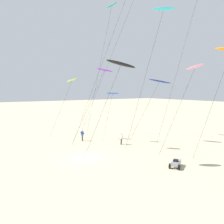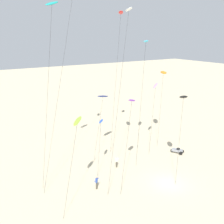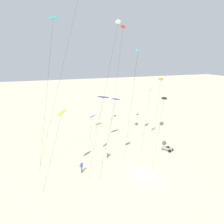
{
  "view_description": "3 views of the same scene",
  "coord_description": "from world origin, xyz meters",
  "px_view_note": "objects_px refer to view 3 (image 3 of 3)",
  "views": [
    {
      "loc": [
        23.05,
        -12.08,
        7.86
      ],
      "look_at": [
        -2.63,
        5.39,
        4.82
      ],
      "focal_mm": 37.25,
      "sensor_mm": 36.0,
      "label": 1
    },
    {
      "loc": [
        -23.12,
        -22.94,
        18.48
      ],
      "look_at": [
        -2.97,
        8.74,
        7.83
      ],
      "focal_mm": 44.79,
      "sensor_mm": 36.0,
      "label": 2
    },
    {
      "loc": [
        -15.33,
        -26.81,
        16.8
      ],
      "look_at": [
        -0.99,
        10.76,
        6.8
      ],
      "focal_mm": 37.87,
      "sensor_mm": 36.0,
      "label": 3
    }
  ],
  "objects_px": {
    "kite_flyer_middle": "(107,152)",
    "beach_buggy": "(167,148)",
    "kite_orange": "(161,79)",
    "kite_pink": "(150,91)",
    "kite_red": "(123,28)",
    "kite_teal": "(53,21)",
    "kite_purple": "(116,100)",
    "kite_blue": "(92,117)",
    "kite_flyer_nearest": "(82,167)",
    "kite_lime": "(62,114)",
    "kite_black": "(164,99)",
    "kite_navy": "(103,97)",
    "kite_cyan": "(138,51)",
    "kite_white": "(118,23)",
    "kite_green": "(78,0)"
  },
  "relations": [
    {
      "from": "kite_cyan",
      "to": "kite_lime",
      "type": "xyz_separation_m",
      "value": [
        -13.74,
        -5.62,
        -7.98
      ]
    },
    {
      "from": "kite_cyan",
      "to": "beach_buggy",
      "type": "relative_size",
      "value": 8.46
    },
    {
      "from": "kite_white",
      "to": "kite_teal",
      "type": "relative_size",
      "value": 0.97
    },
    {
      "from": "kite_flyer_middle",
      "to": "kite_teal",
      "type": "bearing_deg",
      "value": 156.38
    },
    {
      "from": "kite_flyer_middle",
      "to": "beach_buggy",
      "type": "xyz_separation_m",
      "value": [
        10.88,
        -1.16,
        -0.46
      ]
    },
    {
      "from": "kite_cyan",
      "to": "kite_blue",
      "type": "height_order",
      "value": "kite_cyan"
    },
    {
      "from": "kite_black",
      "to": "kite_white",
      "type": "distance_m",
      "value": 13.04
    },
    {
      "from": "kite_white",
      "to": "kite_teal",
      "type": "distance_m",
      "value": 9.49
    },
    {
      "from": "kite_cyan",
      "to": "kite_flyer_nearest",
      "type": "xyz_separation_m",
      "value": [
        -11.23,
        -5.17,
        -16.26
      ]
    },
    {
      "from": "kite_orange",
      "to": "kite_navy",
      "type": "height_order",
      "value": "kite_orange"
    },
    {
      "from": "kite_red",
      "to": "kite_pink",
      "type": "bearing_deg",
      "value": -57.3
    },
    {
      "from": "kite_blue",
      "to": "kite_flyer_middle",
      "type": "height_order",
      "value": "kite_blue"
    },
    {
      "from": "kite_flyer_nearest",
      "to": "kite_orange",
      "type": "bearing_deg",
      "value": 25.18
    },
    {
      "from": "kite_flyer_nearest",
      "to": "kite_pink",
      "type": "bearing_deg",
      "value": 24.48
    },
    {
      "from": "kite_blue",
      "to": "beach_buggy",
      "type": "bearing_deg",
      "value": -5.48
    },
    {
      "from": "kite_purple",
      "to": "beach_buggy",
      "type": "relative_size",
      "value": 5.2
    },
    {
      "from": "kite_purple",
      "to": "kite_teal",
      "type": "relative_size",
      "value": 0.49
    },
    {
      "from": "kite_purple",
      "to": "kite_red",
      "type": "distance_m",
      "value": 16.95
    },
    {
      "from": "kite_purple",
      "to": "kite_white",
      "type": "height_order",
      "value": "kite_white"
    },
    {
      "from": "kite_purple",
      "to": "kite_flyer_nearest",
      "type": "height_order",
      "value": "kite_purple"
    },
    {
      "from": "kite_white",
      "to": "kite_red",
      "type": "relative_size",
      "value": 0.99
    },
    {
      "from": "kite_navy",
      "to": "kite_white",
      "type": "relative_size",
      "value": 0.44
    },
    {
      "from": "kite_lime",
      "to": "kite_orange",
      "type": "xyz_separation_m",
      "value": [
        20.42,
        8.87,
        2.84
      ]
    },
    {
      "from": "kite_lime",
      "to": "kite_navy",
      "type": "relative_size",
      "value": 1.01
    },
    {
      "from": "kite_white",
      "to": "kite_green",
      "type": "xyz_separation_m",
      "value": [
        -4.51,
        5.88,
        4.02
      ]
    },
    {
      "from": "kite_black",
      "to": "kite_flyer_nearest",
      "type": "height_order",
      "value": "kite_black"
    },
    {
      "from": "kite_green",
      "to": "kite_lime",
      "type": "bearing_deg",
      "value": -116.71
    },
    {
      "from": "kite_navy",
      "to": "kite_pink",
      "type": "xyz_separation_m",
      "value": [
        8.11,
        -2.79,
        1.19
      ]
    },
    {
      "from": "kite_blue",
      "to": "kite_flyer_nearest",
      "type": "distance_m",
      "value": 7.75
    },
    {
      "from": "kite_flyer_middle",
      "to": "kite_blue",
      "type": "bearing_deg",
      "value": 177.37
    },
    {
      "from": "kite_pink",
      "to": "kite_black",
      "type": "bearing_deg",
      "value": -106.84
    },
    {
      "from": "kite_blue",
      "to": "kite_flyer_nearest",
      "type": "relative_size",
      "value": 4.46
    },
    {
      "from": "kite_orange",
      "to": "kite_pink",
      "type": "bearing_deg",
      "value": -151.7
    },
    {
      "from": "kite_purple",
      "to": "kite_red",
      "type": "xyz_separation_m",
      "value": [
        5.95,
        11.41,
        11.03
      ]
    },
    {
      "from": "kite_red",
      "to": "kite_teal",
      "type": "relative_size",
      "value": 0.99
    },
    {
      "from": "kite_pink",
      "to": "kite_red",
      "type": "xyz_separation_m",
      "value": [
        -3.32,
        5.17,
        11.1
      ]
    },
    {
      "from": "kite_lime",
      "to": "kite_flyer_middle",
      "type": "bearing_deg",
      "value": 27.1
    },
    {
      "from": "kite_lime",
      "to": "kite_red",
      "type": "bearing_deg",
      "value": 41.53
    },
    {
      "from": "kite_flyer_nearest",
      "to": "kite_purple",
      "type": "bearing_deg",
      "value": 4.93
    },
    {
      "from": "kite_flyer_middle",
      "to": "kite_black",
      "type": "bearing_deg",
      "value": -37.18
    },
    {
      "from": "kite_orange",
      "to": "kite_pink",
      "type": "distance_m",
      "value": 4.04
    },
    {
      "from": "kite_red",
      "to": "kite_navy",
      "type": "bearing_deg",
      "value": -153.57
    },
    {
      "from": "beach_buggy",
      "to": "kite_flyer_nearest",
      "type": "bearing_deg",
      "value": -171.7
    },
    {
      "from": "kite_teal",
      "to": "kite_blue",
      "type": "relative_size",
      "value": 3.0
    },
    {
      "from": "kite_navy",
      "to": "kite_blue",
      "type": "bearing_deg",
      "value": -123.04
    },
    {
      "from": "kite_pink",
      "to": "kite_flyer_middle",
      "type": "bearing_deg",
      "value": -161.39
    },
    {
      "from": "kite_black",
      "to": "kite_navy",
      "type": "height_order",
      "value": "kite_black"
    },
    {
      "from": "beach_buggy",
      "to": "kite_lime",
      "type": "bearing_deg",
      "value": -171.45
    },
    {
      "from": "kite_cyan",
      "to": "kite_navy",
      "type": "relative_size",
      "value": 1.84
    },
    {
      "from": "kite_lime",
      "to": "kite_cyan",
      "type": "bearing_deg",
      "value": 22.25
    }
  ]
}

